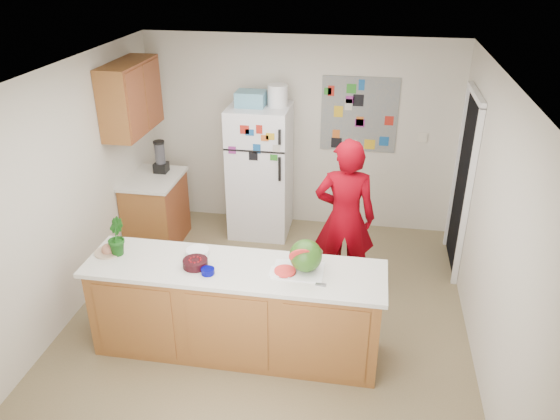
% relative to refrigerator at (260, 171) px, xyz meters
% --- Properties ---
extents(floor, '(4.00, 4.50, 0.02)m').
position_rel_refrigerator_xyz_m(floor, '(0.45, -1.88, -0.86)').
color(floor, brown).
rests_on(floor, ground).
extents(wall_back, '(4.00, 0.02, 2.50)m').
position_rel_refrigerator_xyz_m(wall_back, '(0.45, 0.38, 0.40)').
color(wall_back, beige).
rests_on(wall_back, ground).
extents(wall_left, '(0.02, 4.50, 2.50)m').
position_rel_refrigerator_xyz_m(wall_left, '(-1.56, -1.88, 0.40)').
color(wall_left, beige).
rests_on(wall_left, ground).
extents(wall_right, '(0.02, 4.50, 2.50)m').
position_rel_refrigerator_xyz_m(wall_right, '(2.46, -1.88, 0.40)').
color(wall_right, beige).
rests_on(wall_right, ground).
extents(ceiling, '(4.00, 4.50, 0.02)m').
position_rel_refrigerator_xyz_m(ceiling, '(0.45, -1.88, 1.66)').
color(ceiling, white).
rests_on(ceiling, wall_back).
extents(doorway, '(0.03, 0.85, 2.04)m').
position_rel_refrigerator_xyz_m(doorway, '(2.44, -0.43, 0.17)').
color(doorway, black).
rests_on(doorway, ground).
extents(peninsula_base, '(2.60, 0.62, 0.88)m').
position_rel_refrigerator_xyz_m(peninsula_base, '(0.25, -2.38, -0.41)').
color(peninsula_base, brown).
rests_on(peninsula_base, floor).
extents(peninsula_top, '(2.68, 0.70, 0.04)m').
position_rel_refrigerator_xyz_m(peninsula_top, '(0.25, -2.38, 0.05)').
color(peninsula_top, silver).
rests_on(peninsula_top, peninsula_base).
extents(side_counter_base, '(0.60, 0.80, 0.86)m').
position_rel_refrigerator_xyz_m(side_counter_base, '(-1.24, -0.53, -0.42)').
color(side_counter_base, brown).
rests_on(side_counter_base, floor).
extents(side_counter_top, '(0.64, 0.84, 0.04)m').
position_rel_refrigerator_xyz_m(side_counter_top, '(-1.24, -0.53, 0.03)').
color(side_counter_top, silver).
rests_on(side_counter_top, side_counter_base).
extents(upper_cabinets, '(0.35, 1.00, 0.80)m').
position_rel_refrigerator_xyz_m(upper_cabinets, '(-1.37, -0.58, 1.05)').
color(upper_cabinets, brown).
rests_on(upper_cabinets, wall_left).
extents(refrigerator, '(0.75, 0.70, 1.70)m').
position_rel_refrigerator_xyz_m(refrigerator, '(0.00, 0.00, 0.00)').
color(refrigerator, silver).
rests_on(refrigerator, floor).
extents(fridge_top_bin, '(0.35, 0.28, 0.18)m').
position_rel_refrigerator_xyz_m(fridge_top_bin, '(-0.10, 0.00, 0.94)').
color(fridge_top_bin, '#5999B2').
rests_on(fridge_top_bin, refrigerator).
extents(photo_collage, '(0.95, 0.01, 0.95)m').
position_rel_refrigerator_xyz_m(photo_collage, '(1.20, 0.36, 0.70)').
color(photo_collage, slate).
rests_on(photo_collage, wall_back).
extents(person, '(0.66, 0.45, 1.76)m').
position_rel_refrigerator_xyz_m(person, '(1.16, -1.20, 0.03)').
color(person, '#77000B').
rests_on(person, floor).
extents(blender_appliance, '(0.13, 0.13, 0.38)m').
position_rel_refrigerator_xyz_m(blender_appliance, '(-1.19, -0.34, 0.24)').
color(blender_appliance, black).
rests_on(blender_appliance, side_counter_top).
extents(cutting_board, '(0.44, 0.33, 0.01)m').
position_rel_refrigerator_xyz_m(cutting_board, '(0.82, -2.36, 0.08)').
color(cutting_board, silver).
rests_on(cutting_board, peninsula_top).
extents(watermelon, '(0.28, 0.28, 0.28)m').
position_rel_refrigerator_xyz_m(watermelon, '(0.88, -2.34, 0.22)').
color(watermelon, '#1A4E0D').
rests_on(watermelon, cutting_board).
extents(watermelon_slice, '(0.19, 0.19, 0.02)m').
position_rel_refrigerator_xyz_m(watermelon_slice, '(0.71, -2.41, 0.09)').
color(watermelon_slice, '#BD253E').
rests_on(watermelon_slice, cutting_board).
extents(cherry_bowl, '(0.27, 0.27, 0.07)m').
position_rel_refrigerator_xyz_m(cherry_bowl, '(-0.09, -2.43, 0.11)').
color(cherry_bowl, black).
rests_on(cherry_bowl, peninsula_top).
extents(white_bowl, '(0.27, 0.27, 0.06)m').
position_rel_refrigerator_xyz_m(white_bowl, '(-0.12, -2.24, 0.10)').
color(white_bowl, silver).
rests_on(white_bowl, peninsula_top).
extents(cobalt_bowl, '(0.15, 0.15, 0.05)m').
position_rel_refrigerator_xyz_m(cobalt_bowl, '(0.06, -2.52, 0.10)').
color(cobalt_bowl, '#000161').
rests_on(cobalt_bowl, peninsula_top).
extents(plate, '(0.31, 0.31, 0.02)m').
position_rel_refrigerator_xyz_m(plate, '(-0.95, -2.34, 0.08)').
color(plate, beige).
rests_on(plate, peninsula_top).
extents(paper_towel, '(0.18, 0.16, 0.02)m').
position_rel_refrigerator_xyz_m(paper_towel, '(0.67, -2.41, 0.08)').
color(paper_towel, white).
rests_on(paper_towel, peninsula_top).
extents(keys, '(0.09, 0.05, 0.01)m').
position_rel_refrigerator_xyz_m(keys, '(1.04, -2.53, 0.08)').
color(keys, slate).
rests_on(keys, peninsula_top).
extents(potted_plant, '(0.23, 0.24, 0.34)m').
position_rel_refrigerator_xyz_m(potted_plant, '(-0.86, -2.33, 0.24)').
color(potted_plant, '#12480B').
rests_on(potted_plant, peninsula_top).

